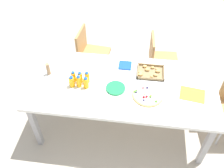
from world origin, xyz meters
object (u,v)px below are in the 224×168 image
plate_stack (116,88)px  cardboard_tube (48,69)px  juice_bottle_0 (72,82)px  juice_bottle_3 (74,77)px  napkin_stack (125,65)px  party_table (123,88)px  fruit_pizza (148,95)px  juice_bottle_1 (79,82)px  paper_folder (192,94)px  chair_far_left (90,51)px  juice_bottle_4 (80,77)px  chair_far_right (159,58)px  juice_bottle_2 (86,83)px  snack_tray (150,72)px  juice_bottle_5 (87,78)px

plate_stack → cardboard_tube: cardboard_tube is taller
juice_bottle_0 → cardboard_tube: (-0.31, 0.15, 0.01)m
juice_bottle_3 → napkin_stack: (0.55, 0.33, -0.06)m
plate_stack → party_table: bearing=46.2°
fruit_pizza → party_table: bearing=154.6°
juice_bottle_1 → paper_folder: 1.23m
chair_far_left → fruit_pizza: size_ratio=2.53×
juice_bottle_4 → napkin_stack: 0.58m
juice_bottle_3 → plate_stack: bearing=-7.4°
party_table → chair_far_left: 1.03m
juice_bottle_4 → plate_stack: (0.40, -0.06, -0.05)m
juice_bottle_1 → cardboard_tube: cardboard_tube is taller
chair_far_right → plate_stack: (-0.51, -0.90, 0.26)m
juice_bottle_2 → juice_bottle_4: 0.11m
chair_far_right → juice_bottle_3: juice_bottle_3 is taller
snack_tray → paper_folder: 0.54m
juice_bottle_2 → party_table: bearing=13.4°
juice_bottle_2 → juice_bottle_5: juice_bottle_5 is taller
party_table → cardboard_tube: size_ratio=13.87×
juice_bottle_2 → juice_bottle_3: (-0.16, 0.08, -0.00)m
juice_bottle_0 → juice_bottle_4: juice_bottle_4 is taller
juice_bottle_3 → fruit_pizza: 0.84m
party_table → fruit_pizza: 0.32m
chair_far_right → fruit_pizza: 1.00m
juice_bottle_5 → juice_bottle_3: bearing=-179.3°
fruit_pizza → cardboard_tube: 1.16m
juice_bottle_5 → chair_far_right: bearing=45.0°
juice_bottle_4 → plate_stack: size_ratio=0.64×
party_table → chair_far_right: 0.95m
snack_tray → plate_stack: 0.47m
juice_bottle_4 → cardboard_tube: bearing=168.9°
party_table → snack_tray: 0.38m
juice_bottle_4 → fruit_pizza: size_ratio=0.41×
juice_bottle_5 → chair_far_left: bearing=100.4°
paper_folder → juice_bottle_2: bearing=-178.0°
chair_far_right → juice_bottle_5: bearing=-48.6°
juice_bottle_3 → cardboard_tube: size_ratio=0.89×
chair_far_left → cardboard_tube: (-0.31, -0.79, 0.33)m
juice_bottle_0 → juice_bottle_4: 0.11m
party_table → cardboard_tube: 0.88m
chair_far_left → juice_bottle_2: 1.01m
party_table → chair_far_right: chair_far_right is taller
napkin_stack → juice_bottle_3: bearing=-149.2°
juice_bottle_1 → juice_bottle_5: juice_bottle_1 is taller
party_table → chair_far_right: size_ratio=2.50×
snack_tray → cardboard_tube: 1.17m
juice_bottle_3 → snack_tray: bearing=15.9°
juice_bottle_1 → plate_stack: bearing=1.5°
chair_far_left → napkin_stack: size_ratio=5.53×
juice_bottle_5 → fruit_pizza: juice_bottle_5 is taller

